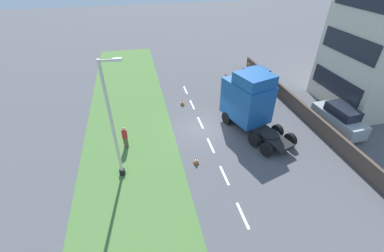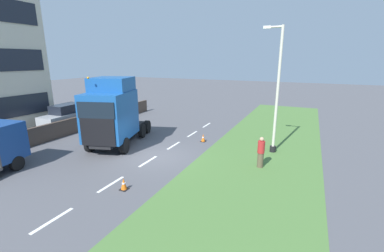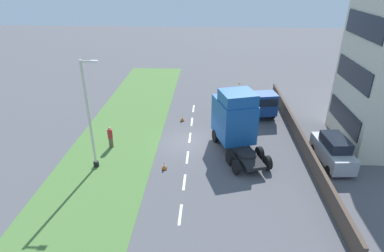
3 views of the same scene
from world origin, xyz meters
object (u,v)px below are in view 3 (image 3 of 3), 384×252
(flatbed_truck, at_px, (262,104))
(traffic_cone_trailing, at_px, (164,166))
(traffic_cone_lead, at_px, (182,118))
(parked_car, at_px, (333,150))
(lorry_cab, at_px, (235,119))
(lamp_post, at_px, (91,122))
(pedestrian, at_px, (110,137))

(flatbed_truck, bearing_deg, traffic_cone_trailing, 38.74)
(traffic_cone_lead, bearing_deg, parked_car, -29.99)
(lorry_cab, relative_size, traffic_cone_lead, 12.00)
(parked_car, distance_m, lamp_post, 17.47)
(parked_car, relative_size, lamp_post, 0.60)
(lorry_cab, relative_size, lamp_post, 0.88)
(lorry_cab, distance_m, traffic_cone_lead, 6.80)
(traffic_cone_lead, bearing_deg, lamp_post, -124.36)
(lamp_post, xyz_separation_m, traffic_cone_trailing, (4.95, -0.10, -3.31))
(lamp_post, xyz_separation_m, pedestrian, (0.25, 2.87, -2.71))
(parked_car, relative_size, pedestrian, 2.64)
(lorry_cab, height_order, flatbed_truck, lorry_cab)
(parked_car, bearing_deg, lorry_cab, 159.36)
(lorry_cab, xyz_separation_m, flatbed_truck, (3.09, 5.91, -1.02))
(flatbed_truck, xyz_separation_m, traffic_cone_lead, (-7.64, -1.31, -1.09))
(pedestrian, distance_m, traffic_cone_lead, 7.53)
(traffic_cone_lead, bearing_deg, lorry_cab, -45.33)
(flatbed_truck, distance_m, parked_car, 8.98)
(lamp_post, bearing_deg, pedestrian, 85.04)
(lorry_cab, bearing_deg, lamp_post, -177.34)
(lorry_cab, height_order, parked_car, lorry_cab)
(lamp_post, bearing_deg, flatbed_truck, 35.62)
(lorry_cab, xyz_separation_m, lamp_post, (-10.13, -3.56, 1.20))
(pedestrian, bearing_deg, lorry_cab, 3.98)
(lorry_cab, bearing_deg, traffic_cone_trailing, -161.46)
(parked_car, xyz_separation_m, traffic_cone_trailing, (-12.28, -1.54, -0.76))
(flatbed_truck, xyz_separation_m, parked_car, (4.01, -8.03, -0.33))
(flatbed_truck, relative_size, traffic_cone_lead, 9.33)
(pedestrian, relative_size, traffic_cone_trailing, 3.08)
(traffic_cone_lead, xyz_separation_m, traffic_cone_trailing, (-0.63, -8.26, 0.00))
(flatbed_truck, bearing_deg, traffic_cone_lead, -0.73)
(parked_car, bearing_deg, flatbed_truck, 112.56)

